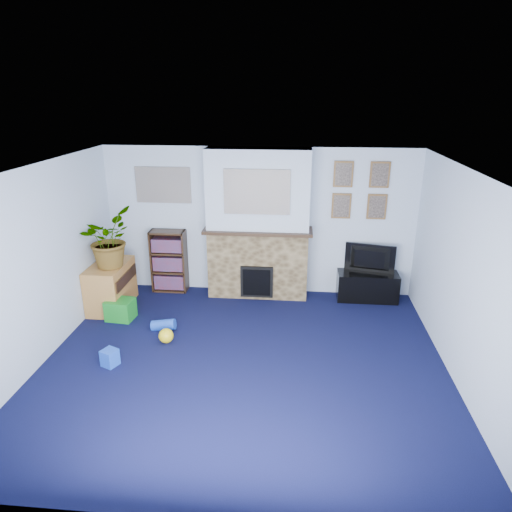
# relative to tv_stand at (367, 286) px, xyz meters

# --- Properties ---
(floor) EXTENTS (5.00, 4.50, 0.01)m
(floor) POSITION_rel_tv_stand_xyz_m (-1.78, -2.03, -0.22)
(floor) COLOR #0D1033
(floor) RESTS_ON ground
(ceiling) EXTENTS (5.00, 4.50, 0.01)m
(ceiling) POSITION_rel_tv_stand_xyz_m (-1.78, -2.03, 2.17)
(ceiling) COLOR white
(ceiling) RESTS_ON wall_back
(wall_back) EXTENTS (5.00, 0.04, 2.40)m
(wall_back) POSITION_rel_tv_stand_xyz_m (-1.78, 0.22, 0.97)
(wall_back) COLOR silver
(wall_back) RESTS_ON ground
(wall_front) EXTENTS (5.00, 0.04, 2.40)m
(wall_front) POSITION_rel_tv_stand_xyz_m (-1.78, -4.28, 0.97)
(wall_front) COLOR silver
(wall_front) RESTS_ON ground
(wall_left) EXTENTS (0.04, 4.50, 2.40)m
(wall_left) POSITION_rel_tv_stand_xyz_m (-4.28, -2.03, 0.97)
(wall_left) COLOR silver
(wall_left) RESTS_ON ground
(wall_right) EXTENTS (0.04, 4.50, 2.40)m
(wall_right) POSITION_rel_tv_stand_xyz_m (0.72, -2.03, 0.97)
(wall_right) COLOR silver
(wall_right) RESTS_ON ground
(chimney_breast) EXTENTS (1.72, 0.50, 2.40)m
(chimney_breast) POSITION_rel_tv_stand_xyz_m (-1.78, 0.02, 0.96)
(chimney_breast) COLOR brown
(chimney_breast) RESTS_ON ground
(collage_main) EXTENTS (1.00, 0.03, 0.68)m
(collage_main) POSITION_rel_tv_stand_xyz_m (-1.78, -0.19, 1.56)
(collage_main) COLOR gray
(collage_main) RESTS_ON chimney_breast
(collage_left) EXTENTS (0.90, 0.03, 0.58)m
(collage_left) POSITION_rel_tv_stand_xyz_m (-3.33, 0.21, 1.55)
(collage_left) COLOR gray
(collage_left) RESTS_ON wall_back
(portrait_tl) EXTENTS (0.30, 0.03, 0.40)m
(portrait_tl) POSITION_rel_tv_stand_xyz_m (-0.48, 0.20, 1.77)
(portrait_tl) COLOR brown
(portrait_tl) RESTS_ON wall_back
(portrait_tr) EXTENTS (0.30, 0.03, 0.40)m
(portrait_tr) POSITION_rel_tv_stand_xyz_m (0.07, 0.20, 1.77)
(portrait_tr) COLOR brown
(portrait_tr) RESTS_ON wall_back
(portrait_bl) EXTENTS (0.30, 0.03, 0.40)m
(portrait_bl) POSITION_rel_tv_stand_xyz_m (-0.48, 0.20, 1.27)
(portrait_bl) COLOR brown
(portrait_bl) RESTS_ON wall_back
(portrait_br) EXTENTS (0.30, 0.03, 0.40)m
(portrait_br) POSITION_rel_tv_stand_xyz_m (0.07, 0.20, 1.27)
(portrait_br) COLOR brown
(portrait_br) RESTS_ON wall_back
(tv_stand) EXTENTS (0.96, 0.40, 0.45)m
(tv_stand) POSITION_rel_tv_stand_xyz_m (0.00, 0.00, 0.00)
(tv_stand) COLOR black
(tv_stand) RESTS_ON ground
(television) EXTENTS (0.79, 0.28, 0.46)m
(television) POSITION_rel_tv_stand_xyz_m (0.00, 0.02, 0.46)
(television) COLOR black
(television) RESTS_ON tv_stand
(bookshelf) EXTENTS (0.58, 0.28, 1.05)m
(bookshelf) POSITION_rel_tv_stand_xyz_m (-3.28, 0.08, 0.28)
(bookshelf) COLOR #311E11
(bookshelf) RESTS_ON ground
(sideboard) EXTENTS (0.51, 0.91, 0.71)m
(sideboard) POSITION_rel_tv_stand_xyz_m (-4.02, -0.64, 0.12)
(sideboard) COLOR #B67D3A
(sideboard) RESTS_ON ground
(potted_plant) EXTENTS (0.76, 0.86, 0.87)m
(potted_plant) POSITION_rel_tv_stand_xyz_m (-3.97, -0.69, 0.91)
(potted_plant) COLOR #26661E
(potted_plant) RESTS_ON sideboard
(mantel_clock) EXTENTS (0.10, 0.06, 0.15)m
(mantel_clock) POSITION_rel_tv_stand_xyz_m (-1.77, -0.03, 1.00)
(mantel_clock) COLOR gold
(mantel_clock) RESTS_ON chimney_breast
(mantel_candle) EXTENTS (0.05, 0.05, 0.14)m
(mantel_candle) POSITION_rel_tv_stand_xyz_m (-1.42, -0.03, 1.01)
(mantel_candle) COLOR #B2BFC6
(mantel_candle) RESTS_ON chimney_breast
(mantel_teddy) EXTENTS (0.12, 0.12, 0.12)m
(mantel_teddy) POSITION_rel_tv_stand_xyz_m (-2.30, -0.03, 0.99)
(mantel_teddy) COLOR gray
(mantel_teddy) RESTS_ON chimney_breast
(mantel_can) EXTENTS (0.06, 0.06, 0.13)m
(mantel_can) POSITION_rel_tv_stand_xyz_m (-1.11, -0.03, 0.99)
(mantel_can) COLOR blue
(mantel_can) RESTS_ON chimney_breast
(green_crate) EXTENTS (0.41, 0.34, 0.31)m
(green_crate) POSITION_rel_tv_stand_xyz_m (-3.74, -1.03, -0.08)
(green_crate) COLOR #198C26
(green_crate) RESTS_ON ground
(toy_ball) EXTENTS (0.20, 0.20, 0.20)m
(toy_ball) POSITION_rel_tv_stand_xyz_m (-2.88, -1.64, -0.13)
(toy_ball) COLOR yellow
(toy_ball) RESTS_ON ground
(toy_block) EXTENTS (0.23, 0.23, 0.21)m
(toy_block) POSITION_rel_tv_stand_xyz_m (-3.42, -2.23, -0.11)
(toy_block) COLOR blue
(toy_block) RESTS_ON ground
(toy_tube) EXTENTS (0.35, 0.16, 0.20)m
(toy_tube) POSITION_rel_tv_stand_xyz_m (-3.01, -1.29, -0.15)
(toy_tube) COLOR blue
(toy_tube) RESTS_ON ground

